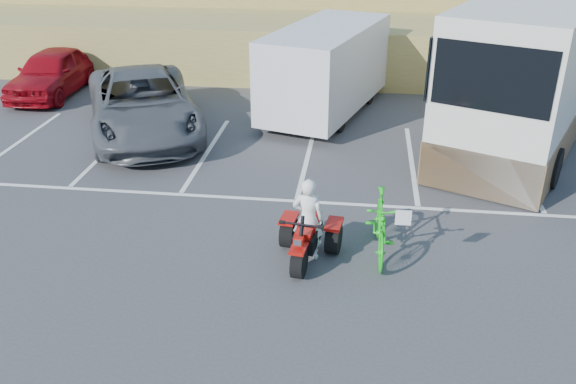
# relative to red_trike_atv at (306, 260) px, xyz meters

# --- Properties ---
(ground) EXTENTS (100.00, 100.00, 0.00)m
(ground) POSITION_rel_red_trike_atv_xyz_m (-0.45, 0.02, 0.00)
(ground) COLOR #3D3D3F
(ground) RESTS_ON ground
(parking_stripes) EXTENTS (28.00, 5.16, 0.01)m
(parking_stripes) POSITION_rel_red_trike_atv_xyz_m (0.42, 4.09, 0.00)
(parking_stripes) COLOR white
(parking_stripes) RESTS_ON ground
(grass_embankment) EXTENTS (40.00, 8.50, 3.10)m
(grass_embankment) POSITION_rel_red_trike_atv_xyz_m (-0.45, 15.50, 1.42)
(grass_embankment) COLOR olive
(grass_embankment) RESTS_ON ground
(red_trike_atv) EXTENTS (1.37, 1.71, 1.02)m
(red_trike_atv) POSITION_rel_red_trike_atv_xyz_m (0.00, 0.00, 0.00)
(red_trike_atv) COLOR #A60E09
(red_trike_atv) RESTS_ON ground
(rider) EXTENTS (0.64, 0.46, 1.62)m
(rider) POSITION_rel_red_trike_atv_xyz_m (0.02, 0.15, 0.81)
(rider) COLOR white
(rider) RESTS_ON ground
(green_dirt_bike) EXTENTS (0.63, 2.06, 1.23)m
(green_dirt_bike) POSITION_rel_red_trike_atv_xyz_m (1.37, 0.43, 0.61)
(green_dirt_bike) COLOR #14BF19
(green_dirt_bike) RESTS_ON ground
(grey_pickup) EXTENTS (5.17, 6.86, 1.73)m
(grey_pickup) POSITION_rel_red_trike_atv_xyz_m (-5.29, 6.26, 0.87)
(grey_pickup) COLOR #4B4E53
(grey_pickup) RESTS_ON ground
(red_car) EXTENTS (1.92, 4.52, 1.52)m
(red_car) POSITION_rel_red_trike_atv_xyz_m (-9.66, 9.54, 0.76)
(red_car) COLOR maroon
(red_car) RESTS_ON ground
(cargo_trailer) EXTENTS (3.84, 6.15, 2.68)m
(cargo_trailer) POSITION_rel_red_trike_atv_xyz_m (-0.25, 8.68, 1.45)
(cargo_trailer) COLOR silver
(cargo_trailer) RESTS_ON ground
(rv_motorhome) EXTENTS (6.95, 10.97, 3.89)m
(rv_motorhome) POSITION_rel_red_trike_atv_xyz_m (5.76, 7.93, 1.69)
(rv_motorhome) COLOR silver
(rv_motorhome) RESTS_ON ground
(quad_atv_blue) EXTENTS (1.19, 1.52, 0.94)m
(quad_atv_blue) POSITION_rel_red_trike_atv_xyz_m (-4.14, 5.33, 0.00)
(quad_atv_blue) COLOR navy
(quad_atv_blue) RESTS_ON ground
(quad_atv_green) EXTENTS (1.48, 1.78, 1.02)m
(quad_atv_green) POSITION_rel_red_trike_atv_xyz_m (-1.37, 7.81, 0.00)
(quad_atv_green) COLOR #135319
(quad_atv_green) RESTS_ON ground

